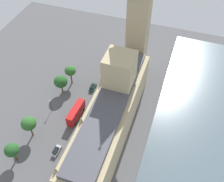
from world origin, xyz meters
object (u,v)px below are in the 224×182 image
object	(u,v)px
plane_tree_under_trees	(29,124)
plane_tree_kerbside	(70,71)
double_decker_bus_opposite_hall	(76,112)
clock_tower	(140,9)
plane_tree_far_end	(12,150)
plane_tree_trailing	(61,82)
car_dark_green_near_tower	(93,87)
street_lamp_leading	(50,103)
car_silver_by_river_gate	(56,151)
pedestrian_corner	(95,109)
parliament_building	(111,112)

from	to	relation	value
plane_tree_under_trees	plane_tree_kerbside	world-z (taller)	plane_tree_under_trees
double_decker_bus_opposite_hall	clock_tower	bearing A→B (deg)	-111.39
plane_tree_far_end	plane_tree_trailing	distance (m)	32.23
double_decker_bus_opposite_hall	plane_tree_trailing	xyz separation A→B (m)	(10.49, -9.84, 3.10)
car_dark_green_near_tower	street_lamp_leading	distance (m)	18.95
car_silver_by_river_gate	plane_tree_under_trees	distance (m)	12.93
pedestrian_corner	street_lamp_leading	size ratio (longest dim) A/B	0.26
plane_tree_under_trees	parliament_building	bearing A→B (deg)	-153.89
plane_tree_under_trees	plane_tree_kerbside	distance (m)	28.08
car_dark_green_near_tower	plane_tree_under_trees	size ratio (longest dim) A/B	0.52
car_silver_by_river_gate	clock_tower	bearing A→B (deg)	74.05
street_lamp_leading	car_silver_by_river_gate	bearing A→B (deg)	122.11
car_silver_by_river_gate	plane_tree_under_trees	world-z (taller)	plane_tree_under_trees
parliament_building	double_decker_bus_opposite_hall	distance (m)	14.88
clock_tower	plane_tree_under_trees	size ratio (longest dim) A/B	6.49
parliament_building	plane_tree_kerbside	world-z (taller)	parliament_building
car_dark_green_near_tower	plane_tree_trailing	distance (m)	13.14
clock_tower	car_dark_green_near_tower	size ratio (longest dim) A/B	12.53
parliament_building	plane_tree_trailing	xyz separation A→B (m)	(24.20, -9.93, -2.70)
plane_tree_far_end	car_silver_by_river_gate	bearing A→B (deg)	-149.30
clock_tower	car_silver_by_river_gate	distance (m)	56.61
plane_tree_under_trees	plane_tree_far_end	distance (m)	10.12
clock_tower	parliament_building	bearing A→B (deg)	89.75
double_decker_bus_opposite_hall	parliament_building	bearing A→B (deg)	-177.37
clock_tower	plane_tree_trailing	xyz separation A→B (m)	(24.33, 20.64, -24.56)
car_dark_green_near_tower	plane_tree_trailing	bearing A→B (deg)	-153.42
parliament_building	plane_tree_kerbside	bearing A→B (deg)	-34.80
double_decker_bus_opposite_hall	plane_tree_trailing	bearing A→B (deg)	-40.13
car_dark_green_near_tower	clock_tower	bearing A→B (deg)	48.35
clock_tower	double_decker_bus_opposite_hall	size ratio (longest dim) A/B	5.52
plane_tree_under_trees	plane_tree_far_end	bearing A→B (deg)	89.20
double_decker_bus_opposite_hall	car_silver_by_river_gate	world-z (taller)	double_decker_bus_opposite_hall
parliament_building	double_decker_bus_opposite_hall	world-z (taller)	parliament_building
car_silver_by_river_gate	double_decker_bus_opposite_hall	bearing A→B (deg)	90.08
car_dark_green_near_tower	pedestrian_corner	bearing A→B (deg)	-64.89
clock_tower	plane_tree_trailing	distance (m)	40.26
pedestrian_corner	plane_tree_kerbside	distance (m)	18.69
parliament_building	car_silver_by_river_gate	size ratio (longest dim) A/B	12.42
parliament_building	street_lamp_leading	bearing A→B (deg)	0.10
street_lamp_leading	double_decker_bus_opposite_hall	bearing A→B (deg)	-179.22
plane_tree_kerbside	street_lamp_leading	distance (m)	16.10
pedestrian_corner	car_dark_green_near_tower	bearing A→B (deg)	42.71
parliament_building	plane_tree_kerbside	xyz separation A→B (m)	(22.72, -15.80, -1.67)
car_silver_by_river_gate	plane_tree_under_trees	size ratio (longest dim) A/B	0.50
clock_tower	plane_tree_far_end	bearing A→B (deg)	64.53
plane_tree_kerbside	clock_tower	bearing A→B (deg)	-147.12
double_decker_bus_opposite_hall	plane_tree_far_end	bearing A→B (deg)	66.16
pedestrian_corner	plane_tree_under_trees	xyz separation A→B (m)	(16.39, 17.49, 6.11)
pedestrian_corner	plane_tree_trailing	xyz separation A→B (m)	(15.68, -4.64, 5.05)
pedestrian_corner	clock_tower	bearing A→B (deg)	-1.40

